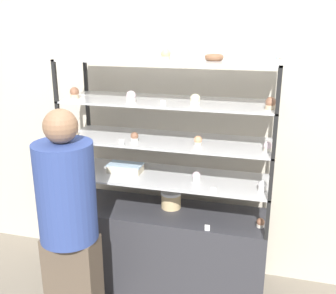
# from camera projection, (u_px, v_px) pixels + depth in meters

# --- Properties ---
(ground_plane) EXTENTS (20.00, 20.00, 0.00)m
(ground_plane) POSITION_uv_depth(u_px,v_px,m) (168.00, 285.00, 3.19)
(ground_plane) COLOR gray
(back_wall) EXTENTS (8.00, 0.05, 2.60)m
(back_wall) POSITION_uv_depth(u_px,v_px,m) (181.00, 119.00, 3.15)
(back_wall) COLOR beige
(back_wall) RESTS_ON ground_plane
(display_base) EXTENTS (1.49, 0.48, 0.67)m
(display_base) POSITION_uv_depth(u_px,v_px,m) (168.00, 249.00, 3.09)
(display_base) COLOR #333338
(display_base) RESTS_ON ground_plane
(display_riser_lower) EXTENTS (1.49, 0.48, 0.28)m
(display_riser_lower) POSITION_uv_depth(u_px,v_px,m) (168.00, 178.00, 2.90)
(display_riser_lower) COLOR black
(display_riser_lower) RESTS_ON display_base
(display_riser_middle) EXTENTS (1.49, 0.48, 0.28)m
(display_riser_middle) POSITION_uv_depth(u_px,v_px,m) (168.00, 142.00, 2.82)
(display_riser_middle) COLOR black
(display_riser_middle) RESTS_ON display_riser_lower
(display_riser_upper) EXTENTS (1.49, 0.48, 0.28)m
(display_riser_upper) POSITION_uv_depth(u_px,v_px,m) (168.00, 103.00, 2.73)
(display_riser_upper) COLOR black
(display_riser_upper) RESTS_ON display_riser_middle
(display_riser_top) EXTENTS (1.49, 0.48, 0.28)m
(display_riser_top) POSITION_uv_depth(u_px,v_px,m) (168.00, 62.00, 2.65)
(display_riser_top) COLOR black
(display_riser_top) RESTS_ON display_riser_upper
(layer_cake_centerpiece) EXTENTS (0.16, 0.16, 0.13)m
(layer_cake_centerpiece) POSITION_uv_depth(u_px,v_px,m) (171.00, 199.00, 3.02)
(layer_cake_centerpiece) COLOR #DBBC84
(layer_cake_centerpiece) RESTS_ON display_base
(sheet_cake_frosted) EXTENTS (0.26, 0.14, 0.06)m
(sheet_cake_frosted) POSITION_uv_depth(u_px,v_px,m) (125.00, 168.00, 2.97)
(sheet_cake_frosted) COLOR beige
(sheet_cake_frosted) RESTS_ON display_riser_lower
(cupcake_0) EXTENTS (0.06, 0.06, 0.07)m
(cupcake_0) POSITION_uv_depth(u_px,v_px,m) (81.00, 200.00, 3.09)
(cupcake_0) COLOR beige
(cupcake_0) RESTS_ON display_base
(cupcake_1) EXTENTS (0.06, 0.06, 0.07)m
(cupcake_1) POSITION_uv_depth(u_px,v_px,m) (261.00, 223.00, 2.74)
(cupcake_1) COLOR beige
(cupcake_1) RESTS_ON display_base
(price_tag_0) EXTENTS (0.04, 0.00, 0.04)m
(price_tag_0) POSITION_uv_depth(u_px,v_px,m) (207.00, 228.00, 2.69)
(price_tag_0) COLOR white
(price_tag_0) RESTS_ON display_base
(cupcake_2) EXTENTS (0.06, 0.06, 0.07)m
(cupcake_2) POSITION_uv_depth(u_px,v_px,m) (82.00, 165.00, 3.02)
(cupcake_2) COLOR #CCB28C
(cupcake_2) RESTS_ON display_riser_lower
(cupcake_3) EXTENTS (0.06, 0.06, 0.07)m
(cupcake_3) POSITION_uv_depth(u_px,v_px,m) (196.00, 177.00, 2.80)
(cupcake_3) COLOR white
(cupcake_3) RESTS_ON display_riser_lower
(cupcake_4) EXTENTS (0.06, 0.06, 0.07)m
(cupcake_4) POSITION_uv_depth(u_px,v_px,m) (262.00, 186.00, 2.64)
(cupcake_4) COLOR white
(cupcake_4) RESTS_ON display_riser_lower
(price_tag_1) EXTENTS (0.04, 0.00, 0.04)m
(price_tag_1) POSITION_uv_depth(u_px,v_px,m) (213.00, 190.00, 2.60)
(price_tag_1) COLOR white
(price_tag_1) RESTS_ON display_riser_lower
(cupcake_5) EXTENTS (0.06, 0.06, 0.07)m
(cupcake_5) POSITION_uv_depth(u_px,v_px,m) (75.00, 131.00, 2.90)
(cupcake_5) COLOR #CCB28C
(cupcake_5) RESTS_ON display_riser_middle
(cupcake_6) EXTENTS (0.06, 0.06, 0.07)m
(cupcake_6) POSITION_uv_depth(u_px,v_px,m) (135.00, 137.00, 2.76)
(cupcake_6) COLOR white
(cupcake_6) RESTS_ON display_riser_middle
(cupcake_7) EXTENTS (0.06, 0.06, 0.07)m
(cupcake_7) POSITION_uv_depth(u_px,v_px,m) (198.00, 141.00, 2.67)
(cupcake_7) COLOR beige
(cupcake_7) RESTS_ON display_riser_middle
(cupcake_8) EXTENTS (0.06, 0.06, 0.07)m
(cupcake_8) POSITION_uv_depth(u_px,v_px,m) (268.00, 147.00, 2.55)
(cupcake_8) COLOR beige
(cupcake_8) RESTS_ON display_riser_middle
(price_tag_2) EXTENTS (0.04, 0.00, 0.04)m
(price_tag_2) POSITION_uv_depth(u_px,v_px,m) (122.00, 142.00, 2.67)
(price_tag_2) COLOR white
(price_tag_2) RESTS_ON display_riser_middle
(cupcake_9) EXTENTS (0.06, 0.06, 0.08)m
(cupcake_9) POSITION_uv_depth(u_px,v_px,m) (75.00, 93.00, 2.81)
(cupcake_9) COLOR #CCB28C
(cupcake_9) RESTS_ON display_riser_upper
(cupcake_10) EXTENTS (0.06, 0.06, 0.08)m
(cupcake_10) POSITION_uv_depth(u_px,v_px,m) (131.00, 97.00, 2.66)
(cupcake_10) COLOR white
(cupcake_10) RESTS_ON display_riser_upper
(cupcake_11) EXTENTS (0.06, 0.06, 0.08)m
(cupcake_11) POSITION_uv_depth(u_px,v_px,m) (195.00, 100.00, 2.55)
(cupcake_11) COLOR white
(cupcake_11) RESTS_ON display_riser_upper
(cupcake_12) EXTENTS (0.06, 0.06, 0.08)m
(cupcake_12) POSITION_uv_depth(u_px,v_px,m) (271.00, 103.00, 2.45)
(cupcake_12) COLOR #CCB28C
(cupcake_12) RESTS_ON display_riser_upper
(price_tag_3) EXTENTS (0.04, 0.00, 0.04)m
(price_tag_3) POSITION_uv_depth(u_px,v_px,m) (163.00, 104.00, 2.51)
(price_tag_3) COLOR white
(price_tag_3) RESTS_ON display_riser_upper
(cupcake_13) EXTENTS (0.06, 0.06, 0.07)m
(cupcake_13) POSITION_uv_depth(u_px,v_px,m) (71.00, 52.00, 2.76)
(cupcake_13) COLOR beige
(cupcake_13) RESTS_ON display_riser_top
(cupcake_14) EXTENTS (0.06, 0.06, 0.07)m
(cupcake_14) POSITION_uv_depth(u_px,v_px,m) (166.00, 55.00, 2.58)
(cupcake_14) COLOR #CCB28C
(cupcake_14) RESTS_ON display_riser_top
(cupcake_15) EXTENTS (0.06, 0.06, 0.07)m
(cupcake_15) POSITION_uv_depth(u_px,v_px,m) (272.00, 57.00, 2.37)
(cupcake_15) COLOR beige
(cupcake_15) RESTS_ON display_riser_top
(price_tag_4) EXTENTS (0.04, 0.00, 0.04)m
(price_tag_4) POSITION_uv_depth(u_px,v_px,m) (144.00, 58.00, 2.46)
(price_tag_4) COLOR white
(price_tag_4) RESTS_ON display_riser_top
(donut_glazed) EXTENTS (0.12, 0.12, 0.04)m
(donut_glazed) POSITION_uv_depth(u_px,v_px,m) (214.00, 57.00, 2.54)
(donut_glazed) COLOR brown
(donut_glazed) RESTS_ON display_riser_top
(customer_figure) EXTENTS (0.36, 0.36, 1.56)m
(customer_figure) POSITION_uv_depth(u_px,v_px,m) (69.00, 222.00, 2.48)
(customer_figure) COLOR brown
(customer_figure) RESTS_ON ground_plane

